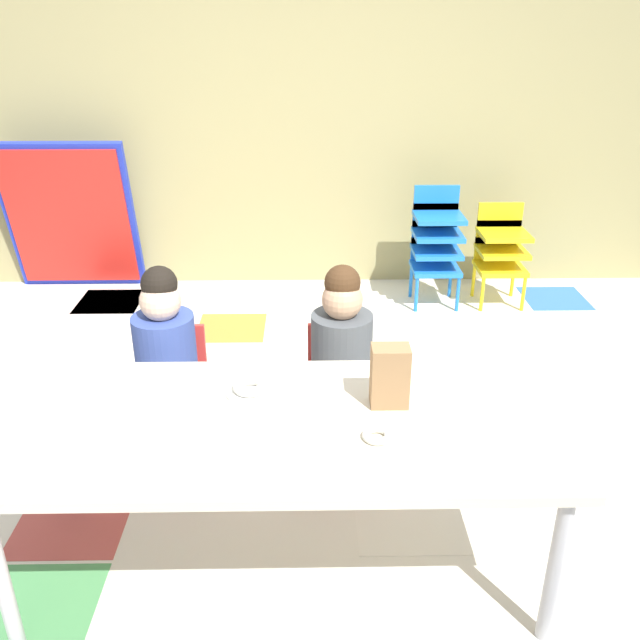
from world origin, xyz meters
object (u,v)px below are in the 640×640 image
seated_child_middle_seat (341,348)px  kid_chair_yellow_stack (501,247)px  seated_child_near_camera (166,349)px  paper_plate_center_table (150,430)px  donut_powdered_loose (377,435)px  paper_plate_near_edge (251,391)px  donut_powdered_on_plate (250,386)px  kid_chair_blue_stack (436,239)px  folded_activity_table (70,218)px  craft_table (281,431)px  paper_bag_brown (390,376)px

seated_child_middle_seat → kid_chair_yellow_stack: seated_child_middle_seat is taller
seated_child_near_camera → paper_plate_center_table: size_ratio=5.10×
seated_child_near_camera → kid_chair_yellow_stack: 2.63m
seated_child_near_camera → paper_plate_center_table: seated_child_near_camera is taller
seated_child_middle_seat → donut_powdered_loose: size_ratio=9.42×
paper_plate_near_edge → donut_powdered_on_plate: size_ratio=1.43×
kid_chair_blue_stack → folded_activity_table: 2.55m
seated_child_near_camera → donut_powdered_on_plate: bearing=-49.5°
folded_activity_table → seated_child_middle_seat: bearing=-48.8°
kid_chair_yellow_stack → paper_plate_center_table: kid_chair_yellow_stack is taller
paper_plate_near_edge → donut_powdered_on_plate: (0.00, 0.00, 0.02)m
donut_powdered_loose → paper_plate_near_edge: bearing=145.5°
craft_table → donut_powdered_on_plate: (-0.12, 0.18, 0.07)m
craft_table → kid_chair_blue_stack: 2.62m
folded_activity_table → paper_bag_brown: size_ratio=4.94×
folded_activity_table → donut_powdered_on_plate: folded_activity_table is taller
seated_child_near_camera → paper_plate_center_table: (0.09, -0.70, 0.06)m
seated_child_middle_seat → paper_plate_center_table: 0.96m
craft_table → donut_powdered_on_plate: 0.22m
folded_activity_table → donut_powdered_on_plate: bearing=-60.0°
paper_plate_near_edge → paper_plate_center_table: size_ratio=1.00×
paper_bag_brown → donut_powdered_loose: paper_bag_brown is taller
seated_child_middle_seat → paper_bag_brown: (0.14, -0.55, 0.17)m
seated_child_middle_seat → donut_powdered_loose: (0.08, -0.76, 0.07)m
kid_chair_blue_stack → donut_powdered_on_plate: 2.51m
craft_table → donut_powdered_on_plate: bearing=123.2°
folded_activity_table → paper_plate_center_table: (1.16, -2.77, 0.08)m
seated_child_near_camera → donut_powdered_loose: size_ratio=9.42×
paper_plate_center_table → kid_chair_blue_stack: bearing=61.0°
craft_table → seated_child_near_camera: size_ratio=2.03×
folded_activity_table → paper_bag_brown: 3.27m
paper_bag_brown → paper_plate_near_edge: 0.50m
paper_plate_center_table → donut_powdered_loose: donut_powdered_loose is taller
donut_powdered_loose → paper_plate_center_table: bearing=175.6°
donut_powdered_on_plate → donut_powdered_loose: donut_powdered_on_plate is taller
seated_child_near_camera → folded_activity_table: bearing=117.3°
seated_child_near_camera → paper_plate_near_edge: (0.40, -0.47, 0.06)m
paper_plate_center_table → paper_plate_near_edge: bearing=37.5°
paper_plate_near_edge → donut_powdered_on_plate: bearing=0.0°
folded_activity_table → paper_bag_brown: folded_activity_table is taller
seated_child_middle_seat → donut_powdered_on_plate: size_ratio=7.26×
kid_chair_yellow_stack → paper_plate_near_edge: (-1.52, -2.26, 0.22)m
seated_child_middle_seat → kid_chair_blue_stack: seated_child_middle_seat is taller
seated_child_middle_seat → seated_child_near_camera: bearing=180.0°
seated_child_near_camera → kid_chair_yellow_stack: seated_child_near_camera is taller
donut_powdered_on_plate → paper_plate_center_table: bearing=-142.5°
paper_bag_brown → donut_powdered_on_plate: paper_bag_brown is taller
seated_child_near_camera → donut_powdered_loose: (0.82, -0.76, 0.07)m
craft_table → seated_child_middle_seat: size_ratio=2.03×
paper_bag_brown → paper_plate_center_table: size_ratio=1.22×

